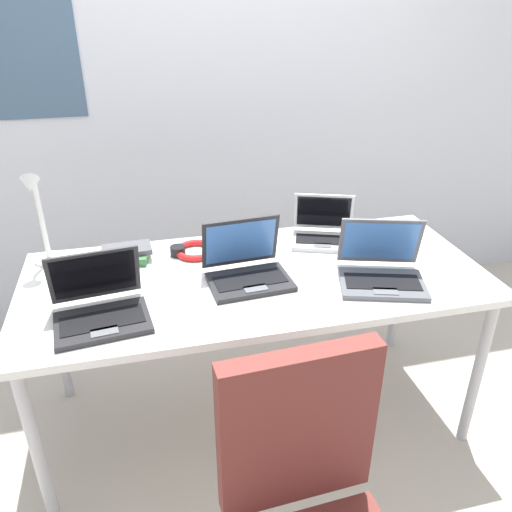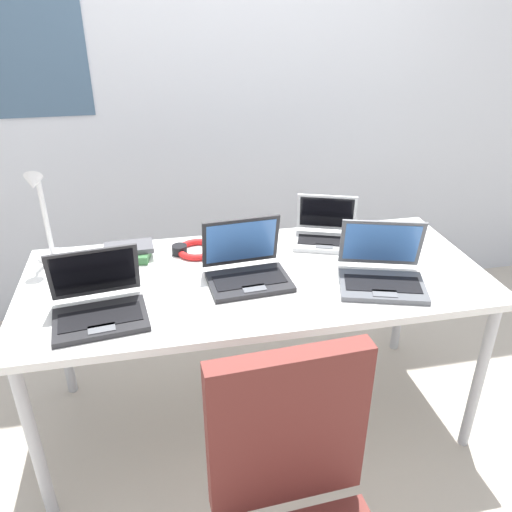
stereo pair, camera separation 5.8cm
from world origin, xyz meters
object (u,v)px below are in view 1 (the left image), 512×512
(computer_mouse, at_px, (83,278))
(headphones, at_px, (196,250))
(laptop_front_right, at_px, (247,269))
(laptop_center, at_px, (323,232))
(laptop_by_keyboard, at_px, (382,270))
(cell_phone, at_px, (244,243))
(desk_lamp, at_px, (40,220))
(laptop_back_right, at_px, (100,307))
(book_stack, at_px, (127,254))

(computer_mouse, relative_size, headphones, 0.45)
(laptop_front_right, distance_m, headphones, 0.32)
(laptop_center, xyz_separation_m, laptop_by_keyboard, (0.09, -0.39, 0.00))
(laptop_by_keyboard, distance_m, cell_phone, 0.62)
(desk_lamp, xyz_separation_m, laptop_back_right, (0.22, -0.45, -0.15))
(laptop_center, xyz_separation_m, cell_phone, (-0.35, 0.05, -0.04))
(laptop_front_right, distance_m, computer_mouse, 0.63)
(headphones, bearing_deg, laptop_by_keyboard, -31.25)
(laptop_back_right, xyz_separation_m, headphones, (0.38, 0.41, -0.03))
(laptop_center, distance_m, computer_mouse, 1.02)
(laptop_back_right, xyz_separation_m, laptop_by_keyboard, (1.03, 0.01, 0.00))
(desk_lamp, xyz_separation_m, laptop_by_keyboard, (1.25, -0.44, -0.15))
(laptop_front_right, height_order, computer_mouse, laptop_front_right)
(laptop_back_right, height_order, cell_phone, laptop_back_right)
(computer_mouse, height_order, book_stack, book_stack)
(book_stack, bearing_deg, laptop_center, -0.71)
(laptop_back_right, distance_m, cell_phone, 0.75)
(cell_phone, xyz_separation_m, headphones, (-0.22, -0.04, 0.01))
(laptop_back_right, bearing_deg, headphones, 47.78)
(laptop_by_keyboard, xyz_separation_m, book_stack, (-0.94, 0.40, -0.02))
(desk_lamp, xyz_separation_m, computer_mouse, (0.15, -0.18, -0.18))
(laptop_by_keyboard, height_order, book_stack, laptop_by_keyboard)
(laptop_back_right, distance_m, headphones, 0.56)
(laptop_by_keyboard, xyz_separation_m, headphones, (-0.66, 0.40, -0.03))
(laptop_by_keyboard, height_order, headphones, laptop_by_keyboard)
(computer_mouse, bearing_deg, book_stack, 33.32)
(laptop_by_keyboard, bearing_deg, headphones, 148.75)
(laptop_back_right, bearing_deg, laptop_by_keyboard, 0.80)
(computer_mouse, xyz_separation_m, book_stack, (0.17, 0.14, 0.01))
(cell_phone, bearing_deg, laptop_by_keyboard, -32.85)
(laptop_front_right, height_order, cell_phone, laptop_front_right)
(laptop_center, xyz_separation_m, laptop_back_right, (-0.94, -0.40, 0.00))
(laptop_center, height_order, cell_phone, laptop_center)
(desk_lamp, height_order, headphones, desk_lamp)
(laptop_center, height_order, laptop_by_keyboard, laptop_by_keyboard)
(laptop_back_right, height_order, laptop_front_right, laptop_front_right)
(headphones, height_order, book_stack, book_stack)
(computer_mouse, relative_size, book_stack, 0.47)
(laptop_center, height_order, laptop_back_right, laptop_back_right)
(cell_phone, distance_m, headphones, 0.22)
(headphones, bearing_deg, cell_phone, 10.47)
(laptop_center, height_order, laptop_front_right, laptop_front_right)
(laptop_front_right, bearing_deg, cell_phone, 80.07)
(computer_mouse, distance_m, book_stack, 0.22)
(laptop_front_right, relative_size, computer_mouse, 3.37)
(laptop_front_right, distance_m, laptop_by_keyboard, 0.51)
(laptop_center, bearing_deg, desk_lamp, 177.57)
(cell_phone, bearing_deg, headphones, -157.47)
(laptop_front_right, xyz_separation_m, headphones, (-0.16, 0.27, -0.03))
(computer_mouse, height_order, headphones, headphones)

